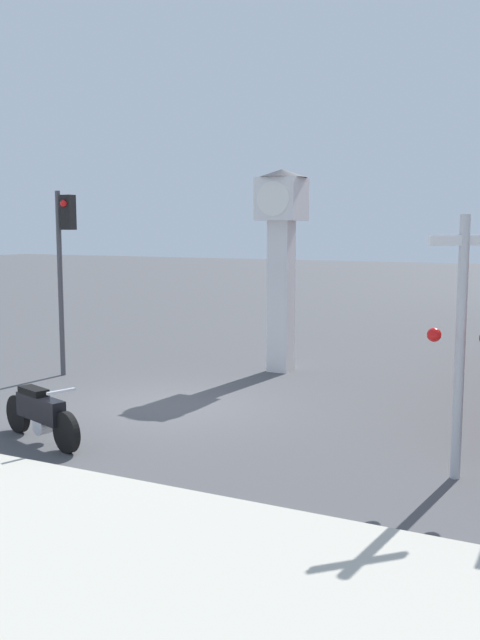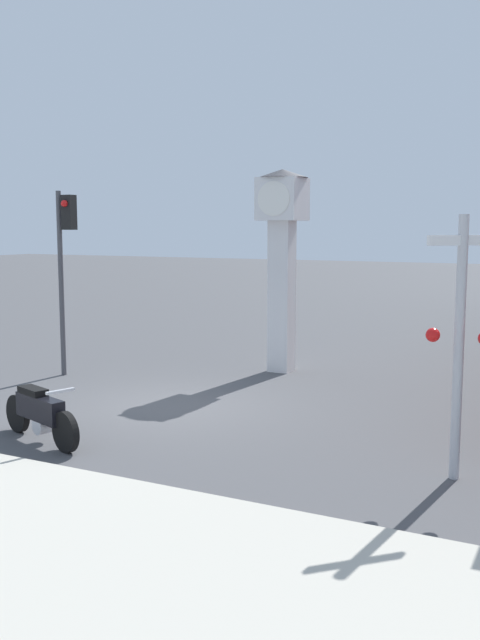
% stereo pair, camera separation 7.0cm
% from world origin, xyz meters
% --- Properties ---
extents(ground_plane, '(120.00, 120.00, 0.00)m').
position_xyz_m(ground_plane, '(0.00, 0.00, 0.00)').
color(ground_plane, '#4C4C4F').
extents(motorcycle, '(2.15, 0.88, 0.99)m').
position_xyz_m(motorcycle, '(-0.62, -2.92, 0.48)').
color(motorcycle, black).
rests_on(motorcycle, ground_plane).
extents(clock_tower, '(1.22, 1.22, 4.89)m').
position_xyz_m(clock_tower, '(0.60, 4.23, 3.23)').
color(clock_tower, white).
rests_on(clock_tower, ground_plane).
extents(traffic_light, '(0.50, 0.35, 4.36)m').
position_xyz_m(traffic_light, '(-3.72, 1.45, 2.99)').
color(traffic_light, '#47474C').
rests_on(traffic_light, ground_plane).
extents(railroad_crossing_signal, '(0.90, 0.82, 3.70)m').
position_xyz_m(railroad_crossing_signal, '(5.81, -1.63, 2.02)').
color(railroad_crossing_signal, '#B7B7BC').
rests_on(railroad_crossing_signal, ground_plane).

